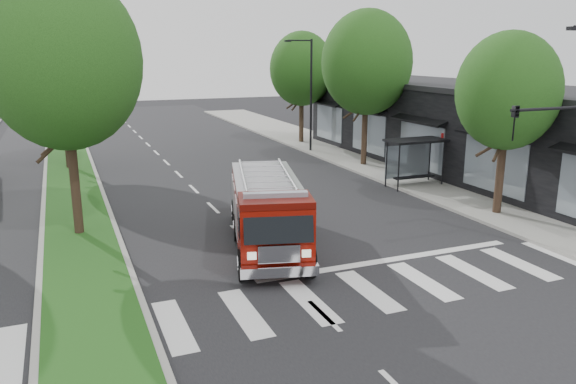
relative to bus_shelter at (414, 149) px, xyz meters
name	(u,v)px	position (x,y,z in m)	size (l,w,h in m)	color
ground	(273,266)	(-11.20, -8.15, -2.04)	(140.00, 140.00, 0.00)	black
sidewalk_right	(412,176)	(1.30, 1.85, -1.96)	(5.00, 80.00, 0.15)	gray
median	(71,175)	(-17.20, 9.85, -1.96)	(3.00, 50.00, 0.15)	gray
storefront_row	(477,131)	(5.80, 1.85, 0.46)	(8.00, 30.00, 5.00)	black
bus_shelter	(414,149)	(0.00, 0.00, 0.00)	(3.20, 1.60, 2.61)	black
tree_right_near	(508,91)	(0.30, -6.15, 3.47)	(4.40, 4.40, 8.05)	black
tree_right_mid	(367,63)	(0.30, 5.85, 4.45)	(5.60, 5.60, 9.72)	black
tree_right_far	(302,69)	(0.30, 15.85, 3.80)	(5.00, 5.00, 8.73)	black
tree_median_near	(63,61)	(-17.20, -2.15, 4.77)	(5.80, 5.80, 10.16)	black
tree_median_far	(60,63)	(-17.20, 11.85, 4.45)	(5.60, 5.60, 9.72)	black
streetlight_right_far	(309,90)	(-0.85, 11.85, 2.44)	(2.11, 0.20, 8.00)	black
fire_engine	(268,212)	(-10.64, -6.11, -0.69)	(4.41, 8.46, 2.81)	#4E0904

